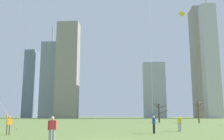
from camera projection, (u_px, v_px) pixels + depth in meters
kite_flyer_far_back_red at (153, 91)px, 25.19m from camera, size 1.03×8.21×20.25m
bystander_watching_nearby at (180, 123)px, 26.31m from camera, size 0.36×0.43×1.62m
bystander_strolling_midfield at (52, 128)px, 15.14m from camera, size 0.49×0.29×1.62m
distant_kite_drifting_right_yellow at (184, 20)px, 43.64m from camera, size 6.05×0.66×19.68m
bare_tree_rightmost at (198, 111)px, 52.84m from camera, size 2.51×2.24×4.58m
bare_tree_right_of_center at (159, 112)px, 56.14m from camera, size 3.07×1.56×4.41m
skyline_wide_slab at (210, 60)px, 126.89m from camera, size 7.15×6.58×66.37m
skyline_mid_tower_right at (31, 84)px, 145.66m from camera, size 5.99×10.91×38.47m
skyline_slender_spire at (51, 80)px, 138.28m from camera, size 9.55×9.57×51.03m
skyline_short_annex at (68, 69)px, 125.53m from camera, size 10.69×7.21×48.05m
skyline_squat_block at (154, 90)px, 137.79m from camera, size 11.87×6.75×30.08m
skyline_mid_tower_left at (199, 62)px, 141.47m from camera, size 6.14×11.81×62.16m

